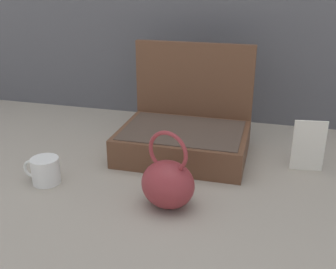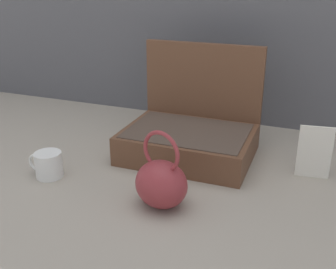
# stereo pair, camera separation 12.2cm
# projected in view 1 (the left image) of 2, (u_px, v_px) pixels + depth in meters

# --- Properties ---
(ground_plane) EXTENTS (6.00, 6.00, 0.00)m
(ground_plane) POSITION_uv_depth(u_px,v_px,m) (166.00, 174.00, 1.30)
(ground_plane) COLOR #9E9384
(open_suitcase) EXTENTS (0.43, 0.33, 0.37)m
(open_suitcase) POSITION_uv_depth(u_px,v_px,m) (185.00, 132.00, 1.42)
(open_suitcase) COLOR brown
(open_suitcase) RESTS_ON ground_plane
(teal_pouch_handbag) EXTENTS (0.18, 0.17, 0.22)m
(teal_pouch_handbag) POSITION_uv_depth(u_px,v_px,m) (168.00, 183.00, 1.10)
(teal_pouch_handbag) COLOR maroon
(teal_pouch_handbag) RESTS_ON ground_plane
(coffee_mug) EXTENTS (0.12, 0.08, 0.08)m
(coffee_mug) POSITION_uv_depth(u_px,v_px,m) (45.00, 171.00, 1.23)
(coffee_mug) COLOR white
(coffee_mug) RESTS_ON ground_plane
(info_card_left) EXTENTS (0.10, 0.02, 0.17)m
(info_card_left) POSITION_uv_depth(u_px,v_px,m) (308.00, 146.00, 1.30)
(info_card_left) COLOR white
(info_card_left) RESTS_ON ground_plane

